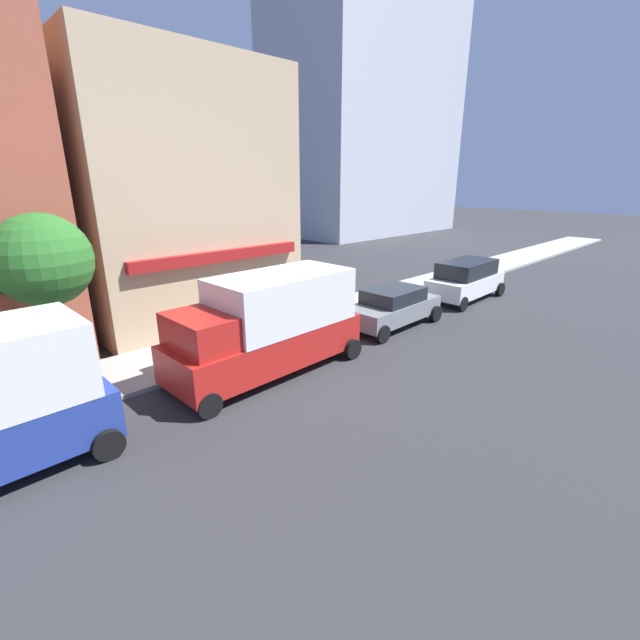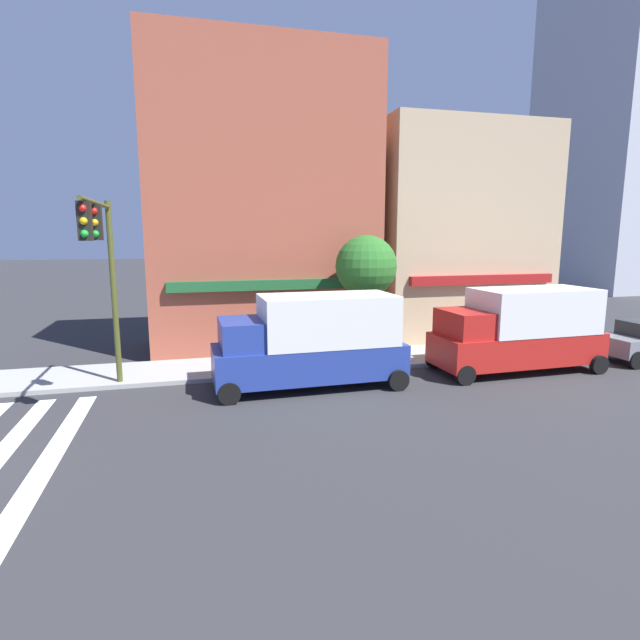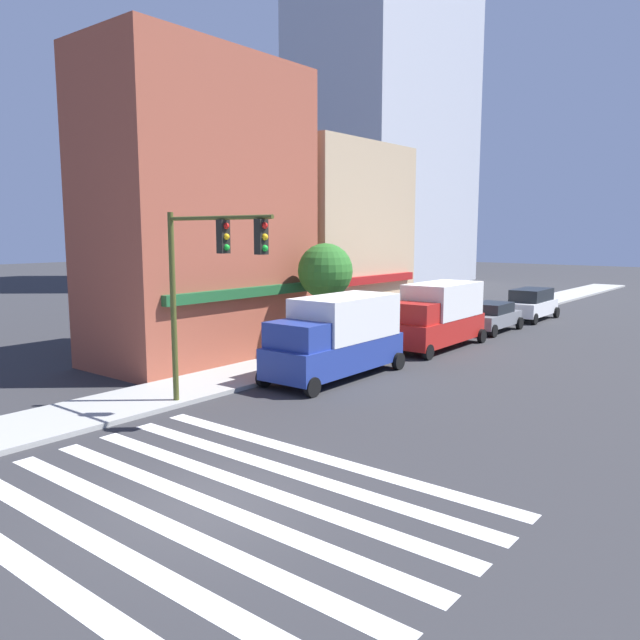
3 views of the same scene
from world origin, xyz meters
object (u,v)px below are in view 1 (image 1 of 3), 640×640
Objects in this scene: suv_white at (466,279)px; street_tree at (43,261)px; box_truck_red at (269,323)px; sedan_grey at (393,306)px; pedestrian_blue_shirt at (45,372)px.

street_tree reaches higher than suv_white.
street_tree is (-17.16, 2.80, 2.71)m from suv_white.
sedan_grey is at bearing -1.44° from box_truck_red.
sedan_grey is at bearing 178.49° from suv_white.
box_truck_red is 3.53× the size of pedestrian_blue_shirt.
sedan_grey is 2.51× the size of pedestrian_blue_shirt.
pedestrian_blue_shirt is 0.37× the size of street_tree.
box_truck_red is 6.09m from street_tree.
street_tree is (-4.95, 2.80, 2.16)m from box_truck_red.
box_truck_red is 1.32× the size of suv_white.
suv_white is at bearing -1.18° from sedan_grey.
pedestrian_blue_shirt is 2.82m from street_tree.
suv_white is at bearing -9.27° from street_tree.
sedan_grey is 5.94m from suv_white.
sedan_grey is 11.98m from pedestrian_blue_shirt.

